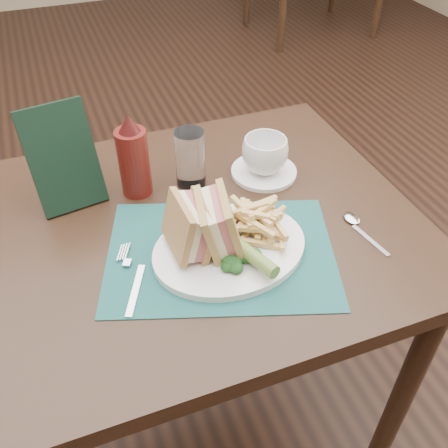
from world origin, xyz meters
The scene contains 17 objects.
floor centered at (0.00, 0.00, 0.00)m, with size 7.00×7.00×0.00m, color black.
wall_back centered at (0.00, 3.50, 0.00)m, with size 6.00×6.00×0.00m, color tan.
table_main centered at (0.00, -0.50, 0.38)m, with size 0.90×0.75×0.75m, color black, non-canonical shape.
placemat centered at (0.01, -0.61, 0.75)m, with size 0.43×0.31×0.00m, color #184F4C.
plate centered at (0.03, -0.61, 0.76)m, with size 0.30×0.24×0.01m, color white, non-canonical shape.
sandwich_half_a centered at (-0.06, -0.59, 0.82)m, with size 0.06×0.11×0.10m, color tan, non-canonical shape.
sandwich_half_b centered at (-0.01, -0.60, 0.82)m, with size 0.06×0.11×0.10m, color tan, non-canonical shape.
kale_garnish centered at (0.03, -0.66, 0.78)m, with size 0.11×0.08×0.03m, color #143915, non-canonical shape.
pickle_spear centered at (0.05, -0.67, 0.79)m, with size 0.03×0.03×0.12m, color #5A762D.
fries_pile centered at (0.10, -0.59, 0.80)m, with size 0.18×0.20×0.06m, color #DDB66E, non-canonical shape.
fork centered at (-0.16, -0.61, 0.76)m, with size 0.03×0.17×0.01m, color silver, non-canonical shape.
spoon centered at (0.30, -0.65, 0.76)m, with size 0.03×0.15×0.01m, color silver, non-canonical shape.
saucer centered at (0.20, -0.40, 0.76)m, with size 0.15×0.15×0.01m, color white.
coffee_cup centered at (0.20, -0.40, 0.80)m, with size 0.10×0.10×0.08m, color white.
drinking_glass centered at (0.03, -0.37, 0.81)m, with size 0.07×0.07×0.13m, color white.
ketchup_bottle centered at (-0.09, -0.36, 0.84)m, with size 0.07×0.07×0.19m, color #51110E, non-canonical shape.
check_presenter centered at (-0.23, -0.34, 0.86)m, with size 0.13×0.01×0.22m, color black.
Camera 1 is at (-0.22, -1.24, 1.42)m, focal length 40.00 mm.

